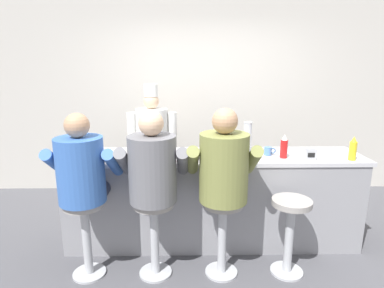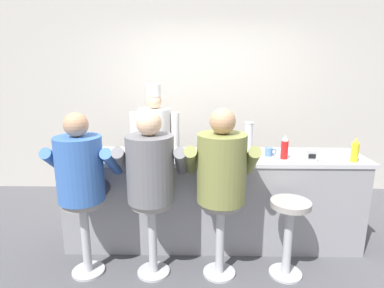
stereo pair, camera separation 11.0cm
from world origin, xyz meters
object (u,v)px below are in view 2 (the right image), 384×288
(ketchup_bottle_red, at_px, (285,148))
(napkin_dispenser_chrome, at_px, (311,155))
(diner_seated_blue, at_px, (82,174))
(cup_stack_steel, at_px, (249,136))
(water_pitcher_clear, at_px, (234,142))
(mustard_bottle_yellow, at_px, (355,151))
(diner_seated_olive, at_px, (221,172))
(empty_stool_round, at_px, (289,226))
(cook_in_whites_near, at_px, (155,141))
(hot_sauce_bottle_orange, at_px, (232,153))
(diner_seated_grey, at_px, (151,173))
(coffee_mug_tan, at_px, (212,152))
(cereal_bowl, at_px, (189,157))
(breakfast_plate, at_px, (103,154))
(coffee_mug_blue, at_px, (269,152))

(ketchup_bottle_red, distance_m, napkin_dispenser_chrome, 0.25)
(diner_seated_blue, bearing_deg, cup_stack_steel, 25.77)
(water_pitcher_clear, height_order, diner_seated_blue, diner_seated_blue)
(mustard_bottle_yellow, xyz_separation_m, water_pitcher_clear, (-1.09, 0.32, 0.00))
(water_pitcher_clear, distance_m, diner_seated_olive, 0.68)
(empty_stool_round, bearing_deg, cook_in_whites_near, 132.51)
(hot_sauce_bottle_orange, bearing_deg, diner_seated_grey, -151.94)
(mustard_bottle_yellow, relative_size, hot_sauce_bottle_orange, 1.78)
(cup_stack_steel, xyz_separation_m, empty_stool_round, (0.26, -0.77, -0.63))
(hot_sauce_bottle_orange, height_order, coffee_mug_tan, hot_sauce_bottle_orange)
(mustard_bottle_yellow, xyz_separation_m, diner_seated_olive, (-1.27, -0.33, -0.11))
(cereal_bowl, bearing_deg, hot_sauce_bottle_orange, 0.09)
(breakfast_plate, xyz_separation_m, diner_seated_olive, (1.15, -0.50, -0.02))
(coffee_mug_blue, distance_m, cup_stack_steel, 0.30)
(coffee_mug_tan, relative_size, diner_seated_olive, 0.09)
(coffee_mug_blue, bearing_deg, diner_seated_grey, -154.86)
(ketchup_bottle_red, bearing_deg, diner_seated_grey, -161.11)
(water_pitcher_clear, height_order, breakfast_plate, water_pitcher_clear)
(ketchup_bottle_red, height_order, mustard_bottle_yellow, ketchup_bottle_red)
(mustard_bottle_yellow, height_order, diner_seated_grey, diner_seated_grey)
(napkin_dispenser_chrome, bearing_deg, diner_seated_blue, -170.67)
(diner_seated_grey, bearing_deg, cereal_bowl, 50.91)
(coffee_mug_blue, bearing_deg, diner_seated_olive, -134.65)
(mustard_bottle_yellow, distance_m, coffee_mug_tan, 1.34)
(breakfast_plate, bearing_deg, cup_stack_steel, 8.80)
(cereal_bowl, height_order, diner_seated_olive, diner_seated_olive)
(hot_sauce_bottle_orange, bearing_deg, empty_stool_round, -41.82)
(ketchup_bottle_red, distance_m, coffee_mug_tan, 0.70)
(water_pitcher_clear, bearing_deg, cook_in_whites_near, 139.80)
(diner_seated_olive, bearing_deg, cup_stack_steel, 65.40)
(hot_sauce_bottle_orange, relative_size, cereal_bowl, 0.79)
(napkin_dispenser_chrome, distance_m, diner_seated_olive, 0.93)
(empty_stool_round, bearing_deg, napkin_dispenser_chrome, 54.06)
(cereal_bowl, distance_m, coffee_mug_blue, 0.81)
(coffee_mug_blue, xyz_separation_m, diner_seated_olive, (-0.51, -0.52, -0.04))
(breakfast_plate, xyz_separation_m, diner_seated_grey, (0.55, -0.51, -0.03))
(hot_sauce_bottle_orange, relative_size, diner_seated_grey, 0.09)
(water_pitcher_clear, relative_size, cup_stack_steel, 0.71)
(hot_sauce_bottle_orange, distance_m, diner_seated_grey, 0.82)
(coffee_mug_blue, distance_m, empty_stool_round, 0.76)
(breakfast_plate, height_order, diner_seated_blue, diner_seated_blue)
(hot_sauce_bottle_orange, bearing_deg, mustard_bottle_yellow, -2.64)
(hot_sauce_bottle_orange, height_order, cook_in_whites_near, cook_in_whites_near)
(coffee_mug_blue, xyz_separation_m, diner_seated_blue, (-1.70, -0.52, -0.06))
(breakfast_plate, xyz_separation_m, cereal_bowl, (0.87, -0.12, 0.01))
(coffee_mug_tan, height_order, napkin_dispenser_chrome, napkin_dispenser_chrome)
(coffee_mug_tan, bearing_deg, ketchup_bottle_red, -6.20)
(breakfast_plate, bearing_deg, diner_seated_blue, -94.58)
(cereal_bowl, relative_size, diner_seated_grey, 0.11)
(coffee_mug_tan, bearing_deg, hot_sauce_bottle_orange, -31.11)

